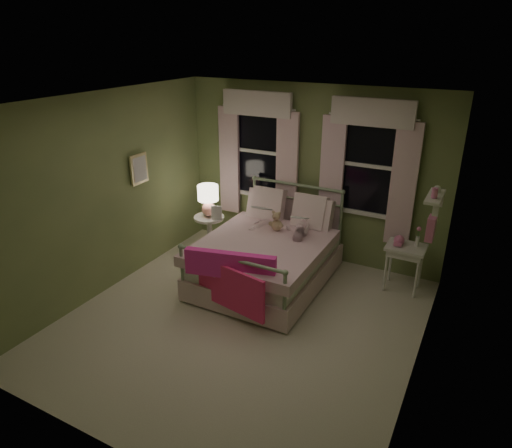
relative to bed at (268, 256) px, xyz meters
The scene contains 18 objects.
room_shell 1.38m from the bed, 81.07° to the right, with size 4.20×4.20×4.20m.
bed is the anchor object (origin of this frame).
pink_throw 1.05m from the bed, 90.00° to the right, with size 1.09×0.38×0.71m.
child_left 0.74m from the bed, 123.60° to the left, with size 0.25×0.17×0.70m, color #F7D1DD.
child_right 0.77m from the bed, 56.40° to the left, with size 0.38×0.30×0.78m, color #F7D1DD.
book_left 0.66m from the bed, 148.52° to the left, with size 0.20×0.27×0.03m, color beige.
book_right 0.63m from the bed, 31.48° to the left, with size 0.20×0.27×0.02m, color beige.
teddy_bear 0.49m from the bed, 90.00° to the left, with size 0.22×0.17×0.29m.
nightstand_left 1.20m from the bed, 165.11° to the left, with size 0.46×0.46×0.65m.
table_lamp 1.33m from the bed, 165.11° to the left, with size 0.31×0.31×0.48m.
book_nightstand 1.12m from the bed, 167.84° to the left, with size 0.16×0.22×0.02m, color beige.
nightstand_right 1.84m from the bed, 20.92° to the left, with size 0.50×0.40×0.64m.
pink_toy 1.76m from the bed, 21.95° to the left, with size 0.14×0.19×0.14m.
bud_vase 2.00m from the bed, 21.04° to the left, with size 0.06×0.06×0.28m.
window_left 1.74m from the bed, 124.41° to the left, with size 1.34×0.13×1.96m.
window_right 1.89m from the bed, 44.85° to the left, with size 1.34×0.13×1.96m.
wall_shelf 2.37m from the bed, ahead, with size 0.15×0.50×0.60m.
framed_picture 2.15m from the bed, 166.64° to the right, with size 0.03×0.32×0.42m.
Camera 1 is at (2.33, -4.02, 3.25)m, focal length 32.00 mm.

